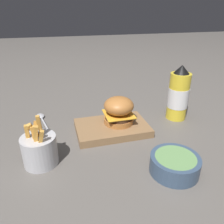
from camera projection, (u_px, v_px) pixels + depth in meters
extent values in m
plane|color=#5B5651|center=(122.00, 139.00, 0.75)|extent=(6.00, 6.00, 0.00)
cube|color=olive|center=(112.00, 128.00, 0.79)|extent=(0.25, 0.17, 0.03)
cylinder|color=#AD6B33|center=(119.00, 120.00, 0.79)|extent=(0.11, 0.11, 0.02)
cylinder|color=#422819|center=(119.00, 116.00, 0.78)|extent=(0.10, 0.10, 0.01)
cube|color=gold|center=(119.00, 114.00, 0.78)|extent=(0.10, 0.10, 0.00)
ellipsoid|color=#AD6B33|center=(119.00, 106.00, 0.77)|extent=(0.11, 0.11, 0.06)
cylinder|color=yellow|center=(178.00, 96.00, 0.85)|extent=(0.08, 0.08, 0.18)
cylinder|color=silver|center=(178.00, 97.00, 0.85)|extent=(0.08, 0.08, 0.08)
cone|color=black|center=(182.00, 69.00, 0.80)|extent=(0.06, 0.06, 0.03)
cylinder|color=#B7B7BC|center=(40.00, 150.00, 0.61)|extent=(0.10, 0.10, 0.09)
cube|color=gold|center=(35.00, 138.00, 0.59)|extent=(0.01, 0.01, 0.07)
cube|color=gold|center=(40.00, 141.00, 0.57)|extent=(0.03, 0.02, 0.07)
cube|color=gold|center=(36.00, 134.00, 0.59)|extent=(0.03, 0.04, 0.08)
cube|color=gold|center=(34.00, 135.00, 0.60)|extent=(0.03, 0.03, 0.08)
cube|color=gold|center=(36.00, 139.00, 0.57)|extent=(0.02, 0.02, 0.08)
cube|color=gold|center=(41.00, 131.00, 0.60)|extent=(0.01, 0.02, 0.10)
cube|color=gold|center=(28.00, 137.00, 0.59)|extent=(0.01, 0.02, 0.07)
cylinder|color=#384C66|center=(175.00, 164.00, 0.59)|extent=(0.13, 0.13, 0.05)
cylinder|color=#669356|center=(176.00, 158.00, 0.58)|extent=(0.11, 0.11, 0.01)
cylinder|color=#B2B2B7|center=(45.00, 124.00, 0.83)|extent=(0.03, 0.11, 0.01)
ellipsoid|color=#B2B2B7|center=(40.00, 116.00, 0.89)|extent=(0.04, 0.05, 0.01)
cylinder|color=#B21E14|center=(127.00, 104.00, 1.01)|extent=(0.05, 0.05, 0.00)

